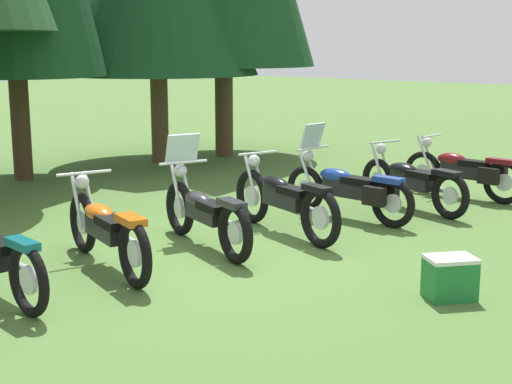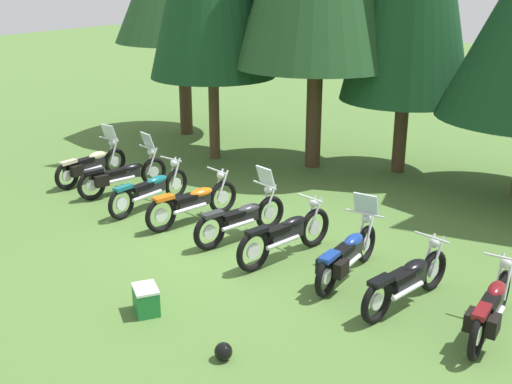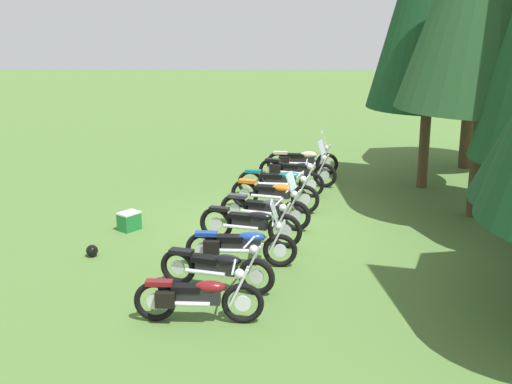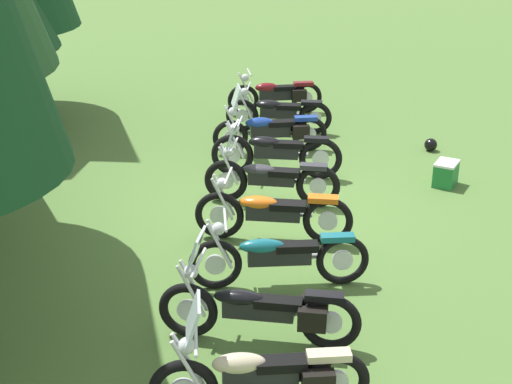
{
  "view_description": "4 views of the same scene",
  "coord_description": "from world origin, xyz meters",
  "px_view_note": "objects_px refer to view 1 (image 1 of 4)",
  "views": [
    {
      "loc": [
        -6.24,
        -6.25,
        2.5
      ],
      "look_at": [
        0.98,
        -0.13,
        0.59
      ],
      "focal_mm": 51.51,
      "sensor_mm": 36.0,
      "label": 1
    },
    {
      "loc": [
        6.18,
        -9.73,
        4.99
      ],
      "look_at": [
        0.01,
        0.71,
        0.74
      ],
      "focal_mm": 43.96,
      "sensor_mm": 36.0,
      "label": 2
    },
    {
      "loc": [
        15.15,
        -0.1,
        5.05
      ],
      "look_at": [
        -0.29,
        -0.25,
        0.75
      ],
      "focal_mm": 47.01,
      "sensor_mm": 36.0,
      "label": 3
    },
    {
      "loc": [
        -11.07,
        2.3,
        5.04
      ],
      "look_at": [
        -1.41,
        0.5,
        0.88
      ],
      "focal_mm": 52.88,
      "sensor_mm": 36.0,
      "label": 4
    }
  ],
  "objects_px": {
    "motorcycle_6": "(349,188)",
    "motorcycle_4": "(205,212)",
    "motorcycle_5": "(283,200)",
    "picnic_cooler": "(450,278)",
    "motorcycle_7": "(412,181)",
    "motorcycle_3": "(106,229)",
    "motorcycle_8": "(464,171)"
  },
  "relations": [
    {
      "from": "motorcycle_5",
      "to": "picnic_cooler",
      "type": "height_order",
      "value": "motorcycle_5"
    },
    {
      "from": "motorcycle_3",
      "to": "motorcycle_4",
      "type": "distance_m",
      "value": 1.36
    },
    {
      "from": "motorcycle_3",
      "to": "motorcycle_8",
      "type": "bearing_deg",
      "value": -85.06
    },
    {
      "from": "motorcycle_4",
      "to": "picnic_cooler",
      "type": "distance_m",
      "value": 3.2
    },
    {
      "from": "motorcycle_6",
      "to": "motorcycle_4",
      "type": "bearing_deg",
      "value": 80.57
    },
    {
      "from": "motorcycle_5",
      "to": "motorcycle_7",
      "type": "height_order",
      "value": "motorcycle_5"
    },
    {
      "from": "motorcycle_4",
      "to": "motorcycle_6",
      "type": "distance_m",
      "value": 2.5
    },
    {
      "from": "motorcycle_3",
      "to": "motorcycle_4",
      "type": "height_order",
      "value": "motorcycle_4"
    },
    {
      "from": "motorcycle_3",
      "to": "motorcycle_6",
      "type": "height_order",
      "value": "motorcycle_6"
    },
    {
      "from": "motorcycle_5",
      "to": "motorcycle_6",
      "type": "height_order",
      "value": "motorcycle_6"
    },
    {
      "from": "motorcycle_3",
      "to": "motorcycle_8",
      "type": "distance_m",
      "value": 6.43
    },
    {
      "from": "motorcycle_5",
      "to": "motorcycle_6",
      "type": "xyz_separation_m",
      "value": [
        1.28,
        -0.19,
        -0.01
      ]
    },
    {
      "from": "motorcycle_5",
      "to": "motorcycle_6",
      "type": "relative_size",
      "value": 1.01
    },
    {
      "from": "motorcycle_4",
      "to": "picnic_cooler",
      "type": "height_order",
      "value": "motorcycle_4"
    },
    {
      "from": "motorcycle_3",
      "to": "motorcycle_8",
      "type": "relative_size",
      "value": 1.05
    },
    {
      "from": "motorcycle_7",
      "to": "motorcycle_4",
      "type": "bearing_deg",
      "value": 92.49
    },
    {
      "from": "motorcycle_8",
      "to": "motorcycle_4",
      "type": "bearing_deg",
      "value": 79.05
    },
    {
      "from": "motorcycle_7",
      "to": "picnic_cooler",
      "type": "distance_m",
      "value": 4.09
    },
    {
      "from": "motorcycle_3",
      "to": "motorcycle_7",
      "type": "xyz_separation_m",
      "value": [
        4.96,
        -1.15,
        -0.02
      ]
    },
    {
      "from": "motorcycle_6",
      "to": "motorcycle_8",
      "type": "relative_size",
      "value": 1.04
    },
    {
      "from": "motorcycle_3",
      "to": "motorcycle_7",
      "type": "relative_size",
      "value": 1.05
    },
    {
      "from": "motorcycle_7",
      "to": "motorcycle_5",
      "type": "bearing_deg",
      "value": 93.47
    },
    {
      "from": "motorcycle_3",
      "to": "motorcycle_5",
      "type": "relative_size",
      "value": 0.99
    },
    {
      "from": "motorcycle_4",
      "to": "motorcycle_7",
      "type": "relative_size",
      "value": 1.0
    },
    {
      "from": "motorcycle_4",
      "to": "motorcycle_5",
      "type": "height_order",
      "value": "motorcycle_4"
    },
    {
      "from": "motorcycle_7",
      "to": "motorcycle_3",
      "type": "bearing_deg",
      "value": 93.55
    },
    {
      "from": "motorcycle_8",
      "to": "picnic_cooler",
      "type": "height_order",
      "value": "motorcycle_8"
    },
    {
      "from": "motorcycle_8",
      "to": "motorcycle_7",
      "type": "bearing_deg",
      "value": 81.24
    },
    {
      "from": "motorcycle_4",
      "to": "picnic_cooler",
      "type": "bearing_deg",
      "value": -156.73
    },
    {
      "from": "motorcycle_4",
      "to": "motorcycle_6",
      "type": "xyz_separation_m",
      "value": [
        2.44,
        -0.53,
        0.01
      ]
    },
    {
      "from": "motorcycle_5",
      "to": "motorcycle_7",
      "type": "distance_m",
      "value": 2.52
    },
    {
      "from": "motorcycle_3",
      "to": "picnic_cooler",
      "type": "relative_size",
      "value": 3.82
    }
  ]
}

